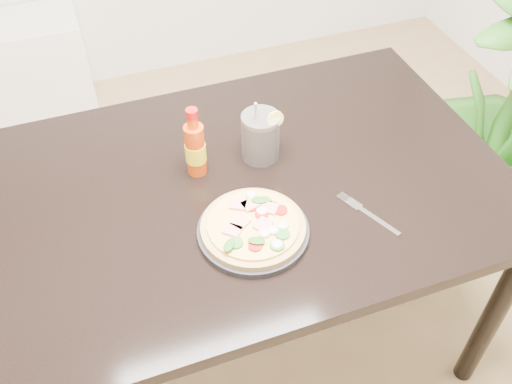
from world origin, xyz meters
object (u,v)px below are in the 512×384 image
object	(u,v)px
dining_table	(241,205)
fork	(366,213)
plate	(253,231)
houseplant	(510,117)
pizza	(254,226)
cola_cup	(261,137)
hot_sauce_bottle	(195,148)

from	to	relation	value
dining_table	fork	bearing A→B (deg)	-39.15
plate	houseplant	size ratio (longest dim) A/B	0.26
pizza	cola_cup	world-z (taller)	cola_cup
dining_table	fork	size ratio (longest dim) A/B	7.81
fork	houseplant	size ratio (longest dim) A/B	0.17
pizza	houseplant	world-z (taller)	houseplant
cola_cup	dining_table	bearing A→B (deg)	-136.34
hot_sauce_bottle	pizza	bearing A→B (deg)	-75.20
pizza	hot_sauce_bottle	distance (m)	0.27
fork	houseplant	world-z (taller)	houseplant
dining_table	plate	distance (m)	0.20
fork	hot_sauce_bottle	bearing A→B (deg)	116.71
pizza	fork	world-z (taller)	pizza
plate	pizza	distance (m)	0.02
dining_table	pizza	world-z (taller)	pizza
hot_sauce_bottle	houseplant	size ratio (longest dim) A/B	0.20
plate	pizza	bearing A→B (deg)	-5.55
pizza	fork	bearing A→B (deg)	-7.02
dining_table	pizza	bearing A→B (deg)	-98.08
plate	hot_sauce_bottle	distance (m)	0.27
hot_sauce_bottle	plate	bearing A→B (deg)	-75.65
pizza	cola_cup	distance (m)	0.28
dining_table	fork	world-z (taller)	fork
pizza	cola_cup	size ratio (longest dim) A/B	1.30
plate	pizza	world-z (taller)	pizza
cola_cup	houseplant	xyz separation A→B (m)	(1.01, 0.13, -0.29)
dining_table	plate	bearing A→B (deg)	-98.80
cola_cup	plate	bearing A→B (deg)	-113.87
dining_table	plate	size ratio (longest dim) A/B	5.24
dining_table	plate	world-z (taller)	plate
hot_sauce_bottle	dining_table	bearing A→B (deg)	-41.07
dining_table	pizza	size ratio (longest dim) A/B	5.62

